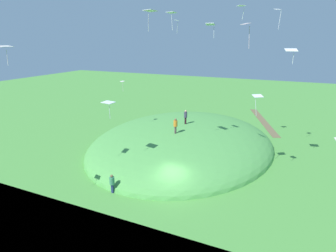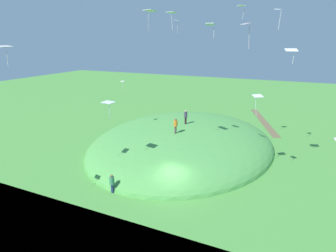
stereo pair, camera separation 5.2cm
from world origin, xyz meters
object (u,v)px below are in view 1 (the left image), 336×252
at_px(person_on_hilltop, 175,124).
at_px(kite_6, 150,11).
at_px(kite_11, 291,50).
at_px(kite_15, 108,103).
at_px(person_near_shore, 186,115).
at_px(person_with_child, 112,182).
at_px(kite_1, 258,97).
at_px(kite_2, 172,13).
at_px(kite_8, 122,82).
at_px(kite_10, 211,25).
at_px(kite_5, 177,21).
at_px(kite_3, 278,12).
at_px(kite_9, 246,26).
at_px(kite_0, 242,7).
at_px(kite_7, 5,47).

height_order(person_on_hilltop, kite_6, kite_6).
height_order(kite_11, kite_15, kite_11).
bearing_deg(kite_6, kite_11, -61.86).
relative_size(person_near_shore, kite_11, 1.33).
bearing_deg(person_with_child, kite_1, 51.46).
xyz_separation_m(kite_2, kite_8, (4.23, 8.30, -7.09)).
xyz_separation_m(person_near_shore, kite_10, (-7.60, -4.98, 10.36)).
height_order(person_on_hilltop, kite_5, kite_5).
bearing_deg(kite_6, kite_15, 127.44).
bearing_deg(kite_6, kite_5, 11.80).
distance_m(kite_2, kite_11, 11.17).
height_order(person_near_shore, person_with_child, person_near_shore).
xyz_separation_m(person_near_shore, kite_15, (-12.34, 2.64, 3.83)).
bearing_deg(kite_8, kite_11, -90.96).
height_order(kite_3, kite_9, kite_3).
bearing_deg(kite_3, person_with_child, 136.59).
xyz_separation_m(kite_2, kite_5, (9.49, 3.48, -0.04)).
bearing_deg(kite_8, kite_10, -108.09).
bearing_deg(kite_6, kite_2, -28.36).
relative_size(kite_2, kite_5, 0.95).
xyz_separation_m(kite_0, kite_9, (-10.38, -2.39, -2.38)).
distance_m(kite_1, kite_2, 10.93).
height_order(person_on_hilltop, kite_1, kite_1).
distance_m(person_with_child, kite_6, 14.92).
bearing_deg(kite_5, kite_9, -139.92).
xyz_separation_m(kite_0, kite_3, (-1.42, -3.74, -0.74)).
distance_m(kite_1, kite_5, 14.87).
height_order(person_with_child, kite_3, kite_3).
height_order(kite_0, kite_8, kite_0).
bearing_deg(kite_11, person_on_hilltop, 88.38).
height_order(kite_2, kite_9, kite_2).
bearing_deg(person_with_child, kite_5, 103.32).
bearing_deg(kite_8, kite_6, -130.75).
bearing_deg(kite_0, kite_3, -110.78).
xyz_separation_m(kite_2, kite_6, (-1.99, 1.08, 0.05)).
distance_m(kite_5, kite_15, 15.76).
bearing_deg(kite_7, kite_15, -32.73).
relative_size(kite_2, kite_9, 0.88).
relative_size(kite_7, kite_8, 1.12).
distance_m(kite_5, kite_6, 11.73).
distance_m(person_near_shore, kite_8, 8.85).
bearing_deg(kite_3, kite_7, 134.95).
height_order(person_with_child, kite_11, kite_11).
bearing_deg(person_near_shore, kite_6, 84.74).
height_order(person_near_shore, kite_11, kite_11).
xyz_separation_m(kite_0, kite_5, (2.10, 8.11, -1.11)).
bearing_deg(kite_15, person_on_hilltop, -18.23).
height_order(kite_0, kite_2, kite_0).
height_order(kite_9, kite_10, kite_10).
bearing_deg(kite_10, kite_6, 117.71).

